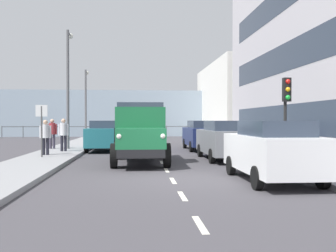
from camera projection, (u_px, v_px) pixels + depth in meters
The scene contains 19 objects.
ground_plane at pixel (156, 153), 20.13m from camera, with size 80.00×80.00×0.00m, color #423F44.
sidewalk_left at pixel (248, 151), 20.55m from camera, with size 2.43×37.35×0.15m, color gray.
sidewalk_right at pixel (60, 152), 19.71m from camera, with size 2.43×37.35×0.15m, color gray.
road_centreline_markings at pixel (156, 154), 19.68m from camera, with size 0.12×33.87×0.01m.
building_far_block at pixel (242, 102), 37.89m from camera, with size 6.56×14.77×7.22m.
sea_horizon at pixel (146, 113), 41.69m from camera, with size 80.00×0.80×5.00m, color #8C9EAD.
seawall_railing at pixel (146, 129), 38.13m from camera, with size 28.08×0.08×1.20m.
truck_vintage_green at pixel (140, 134), 15.20m from camera, with size 2.17×5.64×2.43m.
car_white_kerbside_near at pixel (272, 150), 10.84m from camera, with size 1.88×4.24×1.72m.
car_grey_kerbside_1 at pixel (224, 139), 16.75m from camera, with size 1.81×4.59×1.72m.
car_navy_kerbside_2 at pixel (202, 135), 22.30m from camera, with size 1.85×4.58×1.72m.
car_teal_oppositeside_0 at pixel (105, 135), 21.74m from camera, with size 1.96×4.51×1.72m.
pedestrian_couple_b at pixel (45, 134), 17.48m from camera, with size 0.53×0.34×1.61m.
pedestrian_in_dark_coat at pixel (64, 132), 19.61m from camera, with size 0.53×0.34×1.67m.
pedestrian_by_lamp at pixel (52, 131), 21.37m from camera, with size 0.53×0.34×1.66m.
traffic_light_near at pixel (286, 101), 14.56m from camera, with size 0.28×0.41×3.20m.
lamp_post_promenade at pixel (68, 78), 21.49m from camera, with size 0.32×1.14×6.64m.
lamp_post_far at pixel (86, 98), 31.01m from camera, with size 0.32×1.14×5.68m.
street_sign at pixel (42, 122), 16.45m from camera, with size 0.50×0.07×2.25m.
Camera 1 is at (1.06, 11.40, 1.73)m, focal length 40.86 mm.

